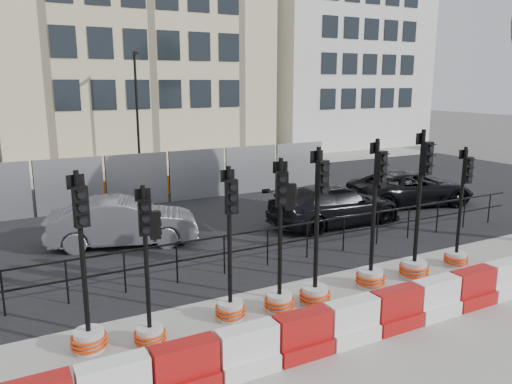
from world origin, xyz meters
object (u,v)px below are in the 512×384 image
traffic_signal_a (87,316)px  traffic_signal_h (458,242)px  traffic_signal_d (280,277)px  car_c (335,205)px

traffic_signal_a → traffic_signal_h: size_ratio=1.05×
traffic_signal_a → traffic_signal_d: size_ratio=1.01×
traffic_signal_a → traffic_signal_h: traffic_signal_a is taller
traffic_signal_a → traffic_signal_d: 3.72m
traffic_signal_h → car_c: bearing=98.3°
traffic_signal_d → car_c: 6.67m
traffic_signal_d → car_c: size_ratio=0.69×
car_c → traffic_signal_h: bearing=-174.3°
traffic_signal_a → traffic_signal_d: traffic_signal_a is taller
car_c → traffic_signal_d: bearing=133.7°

